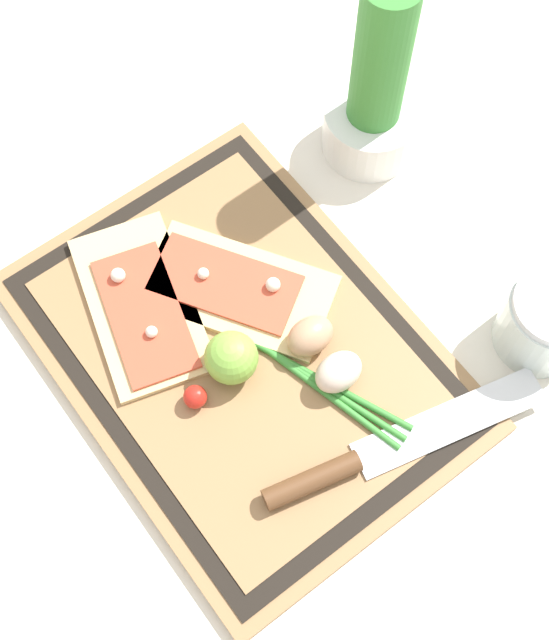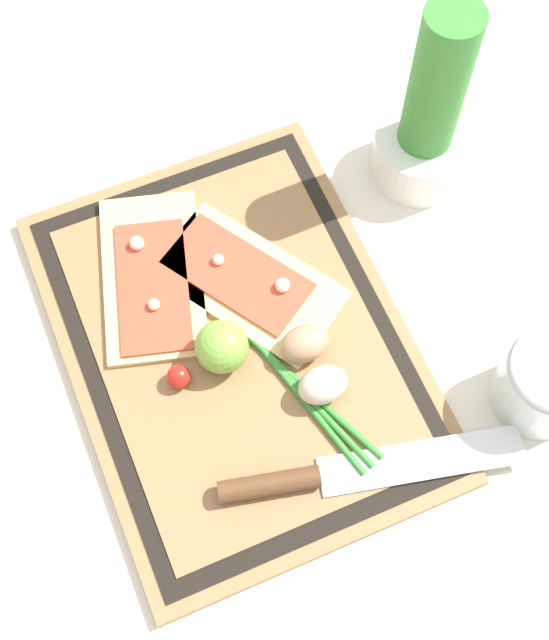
% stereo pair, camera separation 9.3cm
% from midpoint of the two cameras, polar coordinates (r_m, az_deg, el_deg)
% --- Properties ---
extents(ground_plane, '(6.00, 6.00, 0.00)m').
position_cam_midpoint_polar(ground_plane, '(0.95, 0.36, -2.06)').
color(ground_plane, silver).
extents(cutting_board, '(0.47, 0.35, 0.02)m').
position_cam_midpoint_polar(cutting_board, '(0.94, 0.36, -1.88)').
color(cutting_board, '#997047').
rests_on(cutting_board, ground_plane).
extents(pizza_slice_near, '(0.22, 0.16, 0.02)m').
position_cam_midpoint_polar(pizza_slice_near, '(0.96, -5.12, 2.41)').
color(pizza_slice_near, '#DBBC7F').
rests_on(pizza_slice_near, cutting_board).
extents(pizza_slice_far, '(0.23, 0.20, 0.02)m').
position_cam_midpoint_polar(pizza_slice_far, '(0.96, 0.94, 2.22)').
color(pizza_slice_far, '#DBBC7F').
rests_on(pizza_slice_far, cutting_board).
extents(knife, '(0.10, 0.31, 0.02)m').
position_cam_midpoint_polar(knife, '(0.88, 6.06, -10.26)').
color(knife, silver).
rests_on(knife, cutting_board).
extents(egg_brown, '(0.04, 0.05, 0.04)m').
position_cam_midpoint_polar(egg_brown, '(0.91, 4.82, -1.84)').
color(egg_brown, tan).
rests_on(egg_brown, cutting_board).
extents(egg_pink, '(0.04, 0.05, 0.04)m').
position_cam_midpoint_polar(egg_pink, '(0.90, 6.05, -4.49)').
color(egg_pink, beige).
rests_on(egg_pink, cutting_board).
extents(lime, '(0.06, 0.06, 0.06)m').
position_cam_midpoint_polar(lime, '(0.90, -0.49, -2.06)').
color(lime, '#7FB742').
rests_on(lime, cutting_board).
extents(cherry_tomato_red, '(0.02, 0.02, 0.02)m').
position_cam_midpoint_polar(cherry_tomato_red, '(0.91, -3.28, -3.97)').
color(cherry_tomato_red, red).
rests_on(cherry_tomato_red, cutting_board).
extents(scallion_bunch, '(0.32, 0.14, 0.01)m').
position_cam_midpoint_polar(scallion_bunch, '(0.93, 2.09, -2.24)').
color(scallion_bunch, '#388433').
rests_on(scallion_bunch, cutting_board).
extents(herb_pot, '(0.11, 0.11, 0.25)m').
position_cam_midpoint_polar(herb_pot, '(1.00, 12.47, 11.97)').
color(herb_pot, white).
rests_on(herb_pot, ground_plane).
extents(sauce_jar, '(0.09, 0.09, 0.09)m').
position_cam_midpoint_polar(sauce_jar, '(0.95, 19.56, -4.25)').
color(sauce_jar, silver).
rests_on(sauce_jar, ground_plane).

